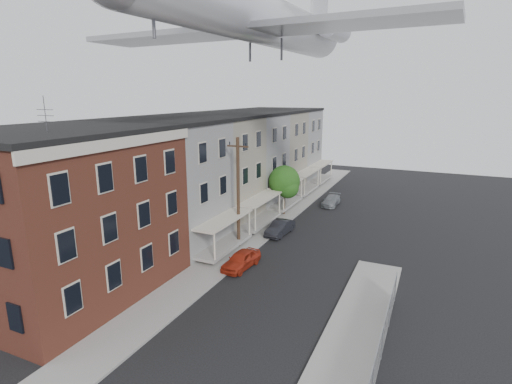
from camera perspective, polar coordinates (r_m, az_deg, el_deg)
sidewalk_left at (r=38.20m, az=1.74°, el=-4.76°), size 3.00×62.00×0.12m
sidewalk_right at (r=19.86m, az=11.89°, el=-24.27°), size 3.00×26.00×0.12m
curb_left at (r=37.69m, az=3.78°, el=-5.03°), size 0.15×62.00×0.14m
curb_right at (r=20.12m, az=7.51°, el=-23.46°), size 0.15×26.00×0.14m
corner_building at (r=27.13m, az=-25.77°, el=-2.67°), size 10.31×12.30×12.15m
row_house_a at (r=33.73m, az=-13.42°, el=1.29°), size 11.98×7.00×10.30m
row_house_b at (r=39.37m, az=-7.21°, el=3.32°), size 11.98×7.00×10.30m
row_house_c at (r=45.39m, az=-2.58°, el=4.80°), size 11.98×7.00×10.30m
row_house_d at (r=51.66m, az=0.95°, el=5.91°), size 11.98×7.00×10.30m
row_house_e at (r=58.09m, az=3.72°, el=6.76°), size 11.98×7.00×10.30m
chainlink_fence at (r=18.34m, az=16.31°, el=-24.55°), size 0.06×18.06×1.90m
utility_pole at (r=31.72m, az=-2.56°, el=0.03°), size 1.80×0.26×9.00m
street_tree at (r=40.74m, az=4.20°, el=1.34°), size 3.22×3.20×5.20m
car_near at (r=29.13m, az=-2.13°, el=-9.64°), size 1.88×3.85×1.27m
car_mid at (r=35.76m, az=3.45°, el=-5.12°), size 1.62×3.93×1.27m
car_far at (r=45.73m, az=10.70°, el=-1.21°), size 1.58×3.86×1.12m
airplane at (r=32.31m, az=1.02°, el=23.54°), size 27.30×31.16×9.02m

